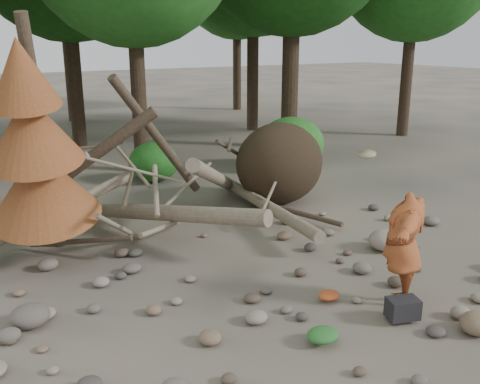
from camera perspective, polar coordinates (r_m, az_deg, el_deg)
ground at (r=8.56m, az=6.89°, el=-11.20°), size 120.00×120.00×0.00m
deadfall_pile at (r=12.57m, az=2.25°, el=2.51°), size 8.55×5.24×3.30m
dead_conifer at (r=9.58m, az=-20.95°, el=4.23°), size 2.06×2.16×4.35m
bush_mid at (r=15.17m, az=-9.19°, el=3.18°), size 1.40×1.40×1.12m
bush_right at (r=16.50m, az=5.50°, el=5.21°), size 2.00×2.00×1.60m
frisbee_thrower at (r=8.32m, az=17.00°, el=-5.58°), size 2.09×1.64×2.41m
backpack at (r=8.15m, az=16.94°, el=-12.15°), size 0.51×0.42×0.29m
cloth_green at (r=7.42m, az=8.81°, el=-15.16°), size 0.46×0.38×0.17m
cloth_orange at (r=8.48m, az=9.44°, el=-11.10°), size 0.35×0.28×0.13m
boulder_front_right at (r=8.21m, az=23.98°, el=-12.66°), size 0.51×0.46×0.30m
boulder_mid_right at (r=10.61m, az=15.25°, el=-4.94°), size 0.67×0.60×0.40m
boulder_mid_left at (r=8.22m, az=-21.52°, el=-12.20°), size 0.56×0.50×0.33m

